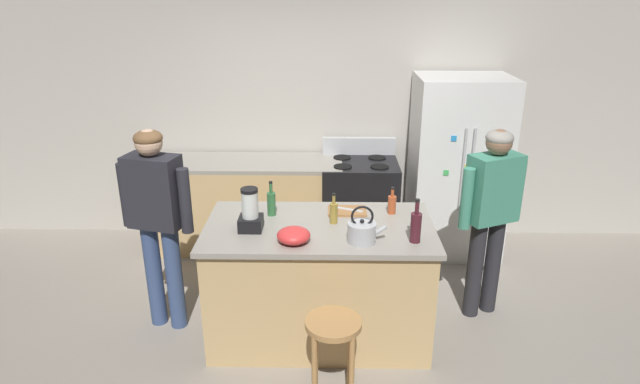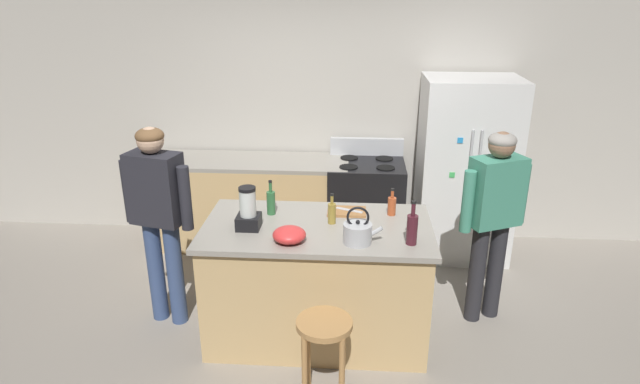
{
  "view_description": "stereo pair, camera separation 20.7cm",
  "coord_description": "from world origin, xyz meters",
  "px_view_note": "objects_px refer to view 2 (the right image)",
  "views": [
    {
      "loc": [
        0.07,
        -3.61,
        2.6
      ],
      "look_at": [
        0.0,
        0.3,
        1.09
      ],
      "focal_mm": 30.05,
      "sensor_mm": 36.0,
      "label": 1
    },
    {
      "loc": [
        0.27,
        -3.6,
        2.6
      ],
      "look_at": [
        0.0,
        0.3,
        1.09
      ],
      "focal_mm": 30.05,
      "sensor_mm": 36.0,
      "label": 2
    }
  ],
  "objects_px": {
    "chef_knife": "(349,210)",
    "bar_stool": "(324,339)",
    "stove_range": "(365,206)",
    "blender_appliance": "(248,211)",
    "person_by_sink_right": "(494,210)",
    "person_by_island_left": "(158,209)",
    "bottle_cooking_sauce": "(392,205)",
    "bottle_wine": "(412,228)",
    "mixing_bowl": "(289,235)",
    "kitchen_island": "(317,281)",
    "tea_kettle": "(358,232)",
    "bottle_vinegar": "(332,212)",
    "refrigerator": "(465,170)",
    "bottle_olive_oil": "(271,202)",
    "cutting_board": "(347,212)"
  },
  "relations": [
    {
      "from": "chef_knife",
      "to": "stove_range",
      "type": "bearing_deg",
      "value": 105.84
    },
    {
      "from": "bottle_wine",
      "to": "bottle_olive_oil",
      "type": "bearing_deg",
      "value": 156.8
    },
    {
      "from": "person_by_sink_right",
      "to": "stove_range",
      "type": "bearing_deg",
      "value": 129.06
    },
    {
      "from": "bottle_olive_oil",
      "to": "bottle_vinegar",
      "type": "bearing_deg",
      "value": -16.3
    },
    {
      "from": "kitchen_island",
      "to": "cutting_board",
      "type": "relative_size",
      "value": 5.66
    },
    {
      "from": "bottle_wine",
      "to": "blender_appliance",
      "type": "bearing_deg",
      "value": 171.38
    },
    {
      "from": "bar_stool",
      "to": "blender_appliance",
      "type": "bearing_deg",
      "value": 131.2
    },
    {
      "from": "refrigerator",
      "to": "blender_appliance",
      "type": "xyz_separation_m",
      "value": [
        -1.85,
        -1.58,
        0.17
      ]
    },
    {
      "from": "bottle_vinegar",
      "to": "chef_knife",
      "type": "bearing_deg",
      "value": 58.08
    },
    {
      "from": "kitchen_island",
      "to": "bottle_olive_oil",
      "type": "xyz_separation_m",
      "value": [
        -0.37,
        0.19,
        0.57
      ]
    },
    {
      "from": "person_by_island_left",
      "to": "bottle_vinegar",
      "type": "relative_size",
      "value": 6.95
    },
    {
      "from": "bar_stool",
      "to": "person_by_island_left",
      "type": "bearing_deg",
      "value": 147.11
    },
    {
      "from": "bottle_vinegar",
      "to": "tea_kettle",
      "type": "relative_size",
      "value": 0.86
    },
    {
      "from": "bottle_cooking_sauce",
      "to": "chef_knife",
      "type": "distance_m",
      "value": 0.33
    },
    {
      "from": "stove_range",
      "to": "person_by_sink_right",
      "type": "bearing_deg",
      "value": -50.94
    },
    {
      "from": "bottle_wine",
      "to": "mixing_bowl",
      "type": "distance_m",
      "value": 0.84
    },
    {
      "from": "blender_appliance",
      "to": "bottle_wine",
      "type": "bearing_deg",
      "value": -8.62
    },
    {
      "from": "person_by_island_left",
      "to": "tea_kettle",
      "type": "xyz_separation_m",
      "value": [
        1.54,
        -0.37,
        0.02
      ]
    },
    {
      "from": "person_by_sink_right",
      "to": "bottle_vinegar",
      "type": "distance_m",
      "value": 1.28
    },
    {
      "from": "bottle_olive_oil",
      "to": "mixing_bowl",
      "type": "xyz_separation_m",
      "value": [
        0.2,
        -0.47,
        -0.05
      ]
    },
    {
      "from": "stove_range",
      "to": "bar_stool",
      "type": "bearing_deg",
      "value": -97.06
    },
    {
      "from": "refrigerator",
      "to": "blender_appliance",
      "type": "relative_size",
      "value": 5.68
    },
    {
      "from": "bottle_cooking_sauce",
      "to": "bar_stool",
      "type": "bearing_deg",
      "value": -114.56
    },
    {
      "from": "stove_range",
      "to": "blender_appliance",
      "type": "relative_size",
      "value": 3.53
    },
    {
      "from": "person_by_sink_right",
      "to": "bottle_cooking_sauce",
      "type": "relative_size",
      "value": 7.38
    },
    {
      "from": "stove_range",
      "to": "person_by_island_left",
      "type": "bearing_deg",
      "value": -138.81
    },
    {
      "from": "bottle_vinegar",
      "to": "mixing_bowl",
      "type": "bearing_deg",
      "value": -129.96
    },
    {
      "from": "bottle_cooking_sauce",
      "to": "tea_kettle",
      "type": "height_order",
      "value": "tea_kettle"
    },
    {
      "from": "stove_range",
      "to": "person_by_island_left",
      "type": "xyz_separation_m",
      "value": [
        -1.62,
        -1.42,
        0.51
      ]
    },
    {
      "from": "blender_appliance",
      "to": "person_by_island_left",
      "type": "bearing_deg",
      "value": 166.08
    },
    {
      "from": "kitchen_island",
      "to": "refrigerator",
      "type": "bearing_deg",
      "value": 47.91
    },
    {
      "from": "kitchen_island",
      "to": "tea_kettle",
      "type": "relative_size",
      "value": 6.17
    },
    {
      "from": "bottle_vinegar",
      "to": "person_by_island_left",
      "type": "bearing_deg",
      "value": 177.67
    },
    {
      "from": "bottle_olive_oil",
      "to": "cutting_board",
      "type": "height_order",
      "value": "bottle_olive_oil"
    },
    {
      "from": "bottle_vinegar",
      "to": "mixing_bowl",
      "type": "distance_m",
      "value": 0.43
    },
    {
      "from": "refrigerator",
      "to": "bottle_olive_oil",
      "type": "distance_m",
      "value": 2.17
    },
    {
      "from": "person_by_island_left",
      "to": "bottle_cooking_sauce",
      "type": "xyz_separation_m",
      "value": [
        1.8,
        0.14,
        0.02
      ]
    },
    {
      "from": "refrigerator",
      "to": "chef_knife",
      "type": "bearing_deg",
      "value": -131.99
    },
    {
      "from": "bottle_olive_oil",
      "to": "kitchen_island",
      "type": "bearing_deg",
      "value": -27.0
    },
    {
      "from": "bottle_cooking_sauce",
      "to": "chef_knife",
      "type": "bearing_deg",
      "value": 177.73
    },
    {
      "from": "stove_range",
      "to": "blender_appliance",
      "type": "bearing_deg",
      "value": -118.76
    },
    {
      "from": "person_by_sink_right",
      "to": "tea_kettle",
      "type": "relative_size",
      "value": 5.79
    },
    {
      "from": "kitchen_island",
      "to": "bar_stool",
      "type": "relative_size",
      "value": 2.68
    },
    {
      "from": "person_by_sink_right",
      "to": "chef_knife",
      "type": "distance_m",
      "value": 1.13
    },
    {
      "from": "refrigerator",
      "to": "person_by_sink_right",
      "type": "relative_size",
      "value": 1.13
    },
    {
      "from": "bar_stool",
      "to": "kitchen_island",
      "type": "bearing_deg",
      "value": 97.61
    },
    {
      "from": "blender_appliance",
      "to": "tea_kettle",
      "type": "xyz_separation_m",
      "value": [
        0.79,
        -0.18,
        -0.06
      ]
    },
    {
      "from": "stove_range",
      "to": "person_by_sink_right",
      "type": "relative_size",
      "value": 0.7
    },
    {
      "from": "bottle_wine",
      "to": "mixing_bowl",
      "type": "xyz_separation_m",
      "value": [
        -0.84,
        -0.03,
        -0.06
      ]
    },
    {
      "from": "chef_knife",
      "to": "bar_stool",
      "type": "bearing_deg",
      "value": -74.68
    }
  ]
}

